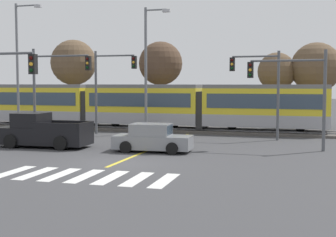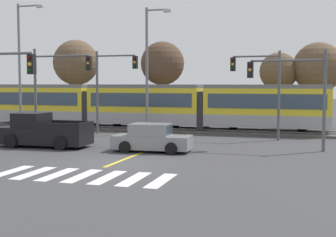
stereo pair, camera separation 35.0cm
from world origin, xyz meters
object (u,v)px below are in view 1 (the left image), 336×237
Objects in this scene: pickup_truck at (42,133)px; street_lamp_centre at (148,64)px; traffic_light_far_right at (261,81)px; bare_tree_far_west at (74,63)px; street_lamp_west at (19,59)px; bare_tree_far_east at (316,68)px; traffic_light_mid_left at (53,79)px; traffic_light_mid_right at (296,85)px; bare_tree_east at (277,72)px; light_rail_tram at (144,104)px; sedan_crossing at (152,139)px; bare_tree_west at (161,64)px; traffic_light_far_left at (109,79)px.

street_lamp_centre reaches higher than pickup_truck.
traffic_light_far_right is at bearing -7.39° from street_lamp_centre.
pickup_truck is at bearing -67.98° from bare_tree_far_west.
bare_tree_far_east is at bearing 18.19° from street_lamp_west.
traffic_light_mid_left is 1.09× the size of traffic_light_mid_right.
traffic_light_far_right is 0.93× the size of bare_tree_east.
light_rail_tram is 14.51m from traffic_light_mid_right.
sedan_crossing is 0.62× the size of bare_tree_far_east.
street_lamp_centre is 1.25× the size of bare_tree_west.
traffic_light_far_right is 0.97× the size of traffic_light_mid_left.
traffic_light_far_left is (-1.30, -3.75, 1.94)m from light_rail_tram.
sedan_crossing is at bearing -73.69° from bare_tree_west.
bare_tree_far_west is 21.46m from bare_tree_far_east.
sedan_crossing is 0.56× the size of bare_tree_far_west.
bare_tree_east is (9.69, 1.11, -0.75)m from bare_tree_west.
traffic_light_far_right is (5.03, 7.20, 3.14)m from sedan_crossing.
bare_tree_far_east is (22.61, 7.43, -0.66)m from street_lamp_west.
traffic_light_far_right is 8.38m from street_lamp_centre.
bare_tree_far_west reaches higher than traffic_light_mid_left.
traffic_light_mid_right is 0.55× the size of street_lamp_west.
pickup_truck is (-6.73, -0.14, 0.14)m from sedan_crossing.
bare_tree_far_west is (-4.92, 11.86, 1.65)m from traffic_light_mid_left.
bare_tree_west is 12.85m from bare_tree_far_east.
bare_tree_far_west is (-8.44, 4.16, 3.56)m from light_rail_tram.
traffic_light_mid_right is 0.60× the size of street_lamp_centre.
street_lamp_centre is (-3.18, 8.27, 4.42)m from sedan_crossing.
street_lamp_west is 6.82m from bare_tree_far_west.
bare_tree_far_west is (-7.14, 7.92, 1.62)m from traffic_light_far_left.
traffic_light_mid_left is 0.65× the size of street_lamp_centre.
street_lamp_west is (-21.47, 5.67, 1.99)m from traffic_light_mid_right.
sedan_crossing is 9.29m from traffic_light_mid_left.
bare_tree_far_east is at bearing 85.03° from traffic_light_mid_right.
traffic_light_mid_left is 8.14m from street_lamp_west.
traffic_light_mid_right is (7.35, 2.83, 2.93)m from sedan_crossing.
pickup_truck is 0.71× the size of bare_tree_far_west.
traffic_light_mid_left is 18.28m from bare_tree_east.
bare_tree_far_east is at bearing 31.12° from traffic_light_far_left.
traffic_light_mid_right is at bearing -27.29° from street_lamp_centre.
bare_tree_east is (9.91, 4.68, 2.59)m from light_rail_tram.
traffic_light_mid_left is 0.60× the size of street_lamp_west.
bare_tree_west is at bearing 106.31° from sedan_crossing.
traffic_light_far_left is at bearing -159.76° from street_lamp_centre.
sedan_crossing is 20.57m from bare_tree_far_west.
bare_tree_west is at bearing 141.43° from traffic_light_far_right.
street_lamp_west is at bearing 176.11° from traffic_light_far_right.
bare_tree_far_west is at bearing 80.13° from street_lamp_west.
bare_tree_west is (9.83, 6.13, -0.23)m from street_lamp_west.
street_lamp_west reaches higher than traffic_light_mid_left.
traffic_light_far_left is at bearing 128.48° from sedan_crossing.
traffic_light_far_right is 12.01m from bare_tree_west.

